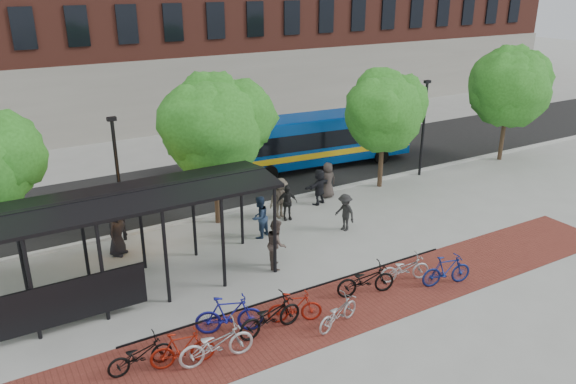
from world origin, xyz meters
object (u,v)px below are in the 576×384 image
tree_b (215,122)px  lamp_post_right (424,126)px  pedestrian_9 (345,212)px  bike_10 (405,268)px  bike_4 (270,316)px  bike_5 (295,307)px  bike_3 (229,315)px  bike_8 (366,280)px  pedestrian_8 (277,243)px  pedestrian_6 (328,180)px  pedestrian_2 (260,217)px  bike_6 (338,312)px  pedestrian_5 (319,187)px  bike_11 (447,270)px  bus (318,137)px  pedestrian_3 (280,198)px  lamp_post_left (118,176)px  tree_c (385,108)px  tree_d (510,83)px  pedestrian_0 (117,231)px  bike_1 (182,349)px  bike_2 (216,343)px  bus_shelter (115,211)px  bike_0 (140,355)px  pedestrian_4 (287,203)px

tree_b → lamp_post_right: bearing=1.2°
pedestrian_9 → bike_10: bearing=-16.9°
bike_4 → bike_5: (0.93, 0.09, -0.05)m
bike_3 → bike_8: bearing=-71.7°
tree_b → pedestrian_8: 6.00m
pedestrian_6 → pedestrian_9: (-1.54, -3.56, -0.06)m
bike_5 → pedestrian_2: 6.26m
bike_6 → pedestrian_2: size_ratio=1.00×
lamp_post_right → pedestrian_9: size_ratio=3.16×
bike_5 → pedestrian_5: pedestrian_5 is taller
bike_3 → pedestrian_8: pedestrian_8 is taller
bike_5 → bike_11: bearing=-74.5°
bus → pedestrian_3: 7.61m
lamp_post_left → pedestrian_6: lamp_post_left is taller
bike_4 → pedestrian_8: pedestrian_8 is taller
tree_c → tree_d: bearing=0.0°
lamp_post_right → tree_c: bearing=-175.1°
bike_3 → bike_8: 4.90m
tree_d → bike_3: bearing=-159.8°
lamp_post_right → bike_6: 15.38m
bike_4 → pedestrian_0: (-2.62, 7.44, 0.42)m
bike_1 → bike_2: size_ratio=0.83×
bus_shelter → bike_5: (4.12, -4.44, -2.48)m
tree_c → bike_0: tree_c is taller
pedestrian_0 → pedestrian_6: 10.44m
tree_c → pedestrian_9: tree_c is taller
bus → pedestrian_4: bearing=-128.1°
tree_d → bike_8: (-16.21, -8.08, -3.93)m
bus_shelter → bike_11: bus_shelter is taller
pedestrian_4 → pedestrian_6: pedestrian_6 is taller
pedestrian_3 → pedestrian_4: size_ratio=1.16×
tree_d → bike_5: 21.20m
pedestrian_0 → pedestrian_6: pedestrian_0 is taller
bike_2 → pedestrian_5: (8.86, 8.33, 0.29)m
pedestrian_6 → bike_2: bearing=47.9°
lamp_post_left → bike_10: lamp_post_left is taller
bus → bike_2: 17.78m
lamp_post_right → pedestrian_9: (-7.70, -3.76, -1.94)m
bike_2 → pedestrian_0: 7.92m
pedestrian_3 → bike_2: bearing=-137.2°
pedestrian_6 → pedestrian_8: (-5.58, -4.90, 0.06)m
tree_c → bike_1: bearing=-148.4°
bike_4 → pedestrian_3: (4.57, 7.41, 0.36)m
tree_d → bike_2: bearing=-158.1°
tree_b → pedestrian_9: tree_b is taller
bike_3 → pedestrian_2: (3.88, 5.45, 0.27)m
bike_1 → bike_10: 8.40m
tree_c → bus: bearing=103.4°
pedestrian_3 → pedestrian_0: bearing=172.2°
pedestrian_5 → pedestrian_2: bearing=5.4°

